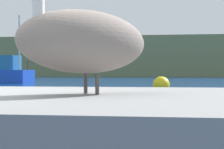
% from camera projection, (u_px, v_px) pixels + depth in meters
% --- Properties ---
extents(hillside_backdrop, '(140.00, 11.54, 6.87)m').
position_uv_depth(hillside_backdrop, '(155.00, 57.00, 68.01)').
color(hillside_backdrop, '#6B7A51').
rests_on(hillside_backdrop, ground).
extents(pier_dock, '(2.71, 2.79, 0.73)m').
position_uv_depth(pier_dock, '(85.00, 142.00, 2.93)').
color(pier_dock, gray).
rests_on(pier_dock, ground).
extents(pelican, '(1.13, 1.11, 0.88)m').
position_uv_depth(pelican, '(84.00, 41.00, 2.92)').
color(pelican, gray).
rests_on(pelican, pier_dock).
extents(fishing_boat_blue, '(4.74, 2.74, 5.20)m').
position_uv_depth(fishing_boat_blue, '(6.00, 73.00, 29.75)').
color(fishing_boat_blue, blue).
rests_on(fishing_boat_blue, ground).
extents(mooring_buoy, '(0.70, 0.70, 0.70)m').
position_uv_depth(mooring_buoy, '(161.00, 85.00, 15.89)').
color(mooring_buoy, yellow).
rests_on(mooring_buoy, ground).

